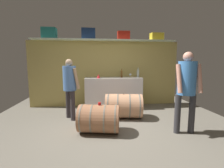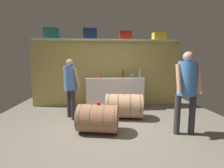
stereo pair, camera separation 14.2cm
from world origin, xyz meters
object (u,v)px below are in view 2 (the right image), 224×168
Objects in this scene: toolcase_navy at (90,34)px; work_cabinet at (115,93)px; red_funnel at (100,76)px; wine_glass at (132,75)px; visitor_tasting at (187,85)px; wine_barrel_far at (124,106)px; wine_bottle_amber at (123,74)px; toolcase_yellow at (159,36)px; tasting_cup at (98,103)px; winemaker_pouring at (71,83)px; toolcase_red at (125,36)px; wine_barrel_near at (98,118)px; toolcase_teal at (52,34)px; wine_bottle_clear at (140,73)px.

work_cabinet is (0.75, -0.20, -1.82)m from toolcase_navy.
wine_glass is at bearing 9.31° from red_funnel.
work_cabinet is at bearing -54.41° from visitor_tasting.
work_cabinet is 1.01m from wine_barrel_far.
wine_bottle_amber is 0.16× the size of visitor_tasting.
toolcase_yellow reaches higher than tasting_cup.
visitor_tasting reaches higher than winemaker_pouring.
toolcase_red is 0.25× the size of winemaker_pouring.
wine_glass is 0.12× the size of wine_barrel_far.
wine_barrel_near is (-0.51, -1.81, -0.19)m from work_cabinet.
toolcase_teal is at bearing 135.65° from wine_barrel_near.
toolcase_navy is (1.16, 0.00, 0.00)m from toolcase_teal.
toolcase_teal is 3.34m from toolcase_yellow.
wine_barrel_near is at bearing -120.22° from wine_glass.
wine_barrel_near is (-0.05, -1.64, -0.73)m from red_funnel.
tasting_cup is (1.41, -2.00, -1.69)m from toolcase_teal.
tasting_cup is at bearing -112.54° from wine_bottle_amber.
toolcase_yellow is 2.29m from red_funnel.
toolcase_navy reaches higher than wine_barrel_far.
wine_bottle_clear is at bearing -4.53° from toolcase_teal.
tasting_cup is at bearing -105.33° from work_cabinet.
wine_bottle_amber reaches higher than wine_barrel_near.
wine_barrel_far is (-1.28, -1.18, -1.93)m from toolcase_yellow.
toolcase_teal reaches higher than toolcase_yellow.
work_cabinet is 1.16× the size of winemaker_pouring.
toolcase_red is 1.25m from wine_glass.
wine_barrel_far is 0.68× the size of winemaker_pouring.
toolcase_yellow is 0.23× the size of work_cabinet.
red_funnel is 1.80m from wine_barrel_near.
wine_barrel_far is at bearing 51.74° from tasting_cup.
wine_bottle_amber is 0.29× the size of wine_barrel_near.
wine_bottle_clear is 2.04m from visitor_tasting.
toolcase_red is at bearing 92.63° from winemaker_pouring.
toolcase_teal reaches higher than wine_bottle_amber.
toolcase_yellow is 2.28m from work_cabinet.
toolcase_red is 3.16× the size of red_funnel.
wine_bottle_clear reaches higher than wine_bottle_amber.
toolcase_teal is 4.04m from visitor_tasting.
toolcase_teal is at bearing 175.87° from toolcase_yellow.
wine_barrel_far is at bearing -111.56° from wine_glass.
winemaker_pouring is (-1.35, 0.07, 0.61)m from wine_barrel_far.
wine_glass reaches higher than tasting_cup.
toolcase_teal reaches higher than winemaker_pouring.
toolcase_navy is 0.41× the size of wine_barrel_far.
tasting_cup is at bearing -86.03° from toolcase_navy.
visitor_tasting is at bearing -71.69° from wine_glass.
toolcase_teal is 2.26m from toolcase_red.
toolcase_teal is 2.64m from work_cabinet.
wine_bottle_clear is at bearing 54.26° from tasting_cup.
winemaker_pouring is 0.92× the size of visitor_tasting.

